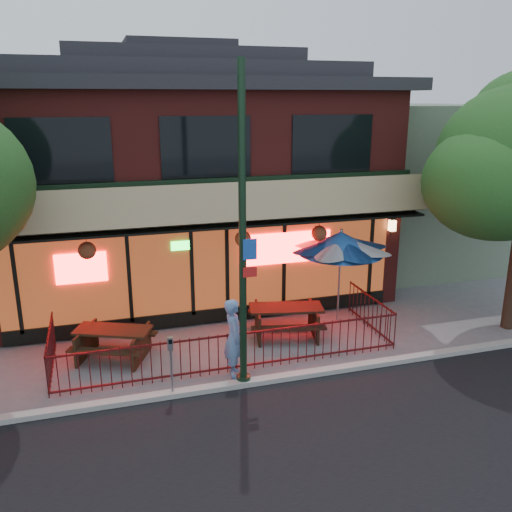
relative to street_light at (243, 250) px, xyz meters
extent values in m
plane|color=gray|center=(0.00, 0.40, -3.15)|extent=(80.00, 80.00, 0.00)
cube|color=#999993|center=(0.00, -0.10, -3.09)|extent=(80.00, 0.25, 0.12)
cube|color=maroon|center=(0.00, 7.60, 0.10)|extent=(12.00, 8.00, 6.50)
cube|color=#59230F|center=(0.00, 3.58, -1.50)|extent=(11.00, 0.06, 2.60)
cube|color=#FF0C0C|center=(2.30, 3.50, -1.05)|extent=(2.60, 0.04, 0.90)
cube|color=#FF0C0C|center=(-3.40, 3.50, -1.15)|extent=(1.30, 0.04, 0.80)
cube|color=tan|center=(0.00, 3.10, 0.40)|extent=(12.20, 1.33, 1.26)
cube|color=black|center=(-3.60, 3.58, 1.85)|extent=(2.40, 0.06, 1.60)
cube|color=black|center=(0.00, 3.58, 1.85)|extent=(2.40, 0.06, 1.60)
cube|color=black|center=(3.60, 3.58, 1.85)|extent=(2.40, 0.06, 1.60)
cube|color=black|center=(0.00, 3.55, -2.90)|extent=(11.00, 0.12, 0.40)
cube|color=#FFC672|center=(5.60, 3.42, -0.60)|extent=(0.18, 0.18, 0.32)
cube|color=slate|center=(9.00, 8.10, -0.15)|extent=(6.00, 7.00, 6.00)
cube|color=#480F12|center=(0.00, 0.60, -2.20)|extent=(8.40, 0.04, 0.04)
cube|color=#480F12|center=(0.00, 0.60, -3.03)|extent=(8.40, 0.04, 0.04)
cube|color=#480F12|center=(-4.20, 1.90, -2.20)|extent=(0.04, 2.60, 0.04)
cube|color=#480F12|center=(4.20, 1.90, -2.20)|extent=(0.04, 2.60, 0.04)
cylinder|color=#480F12|center=(0.00, 0.60, -2.65)|extent=(0.02, 0.02, 1.00)
cylinder|color=black|center=(0.00, 0.00, 0.35)|extent=(0.16, 0.16, 7.00)
cylinder|color=black|center=(0.00, 0.00, -3.05)|extent=(0.32, 0.32, 0.20)
cube|color=#194CB2|center=(0.12, -0.15, 0.05)|extent=(0.30, 0.02, 0.45)
cube|color=red|center=(0.12, -0.15, -0.45)|extent=(0.30, 0.02, 0.22)
cube|color=#322112|center=(-3.41, 2.42, -2.77)|extent=(0.59, 1.24, 0.76)
cube|color=#322112|center=(-2.10, 1.85, -2.77)|extent=(0.59, 1.24, 0.76)
cube|color=#322112|center=(-2.75, 2.14, -2.39)|extent=(1.99, 1.44, 0.06)
cube|color=#322112|center=(-2.98, 1.62, -2.70)|extent=(1.80, 1.00, 0.05)
cube|color=#322112|center=(-2.53, 2.65, -2.70)|extent=(1.80, 1.00, 0.05)
cube|color=black|center=(1.04, 2.34, -2.75)|extent=(0.37, 1.40, 0.81)
cube|color=black|center=(2.54, 2.01, -2.75)|extent=(0.37, 1.40, 0.81)
cube|color=black|center=(1.79, 2.17, -2.34)|extent=(2.09, 1.22, 0.07)
cube|color=black|center=(1.66, 1.59, -2.67)|extent=(1.98, 0.72, 0.05)
cube|color=black|center=(1.92, 2.76, -2.67)|extent=(1.98, 0.72, 0.05)
cylinder|color=gray|center=(3.60, 2.75, -1.89)|extent=(0.06, 0.06, 2.52)
cone|color=#1B4A95|center=(3.60, 2.75, -0.81)|extent=(2.40, 2.40, 0.63)
sphere|color=gray|center=(3.60, 2.75, -0.46)|extent=(0.11, 0.11, 0.11)
imported|color=#5D85BB|center=(-0.10, 0.47, -2.21)|extent=(0.52, 0.73, 1.88)
cylinder|color=gray|center=(-1.63, -0.08, -2.58)|extent=(0.05, 0.05, 1.13)
cube|color=gray|center=(-1.63, -0.08, -1.90)|extent=(0.14, 0.12, 0.29)
cube|color=black|center=(-1.63, -0.13, -1.84)|extent=(0.08, 0.02, 0.10)
camera|label=1|loc=(-2.88, -10.62, 3.10)|focal=38.00mm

